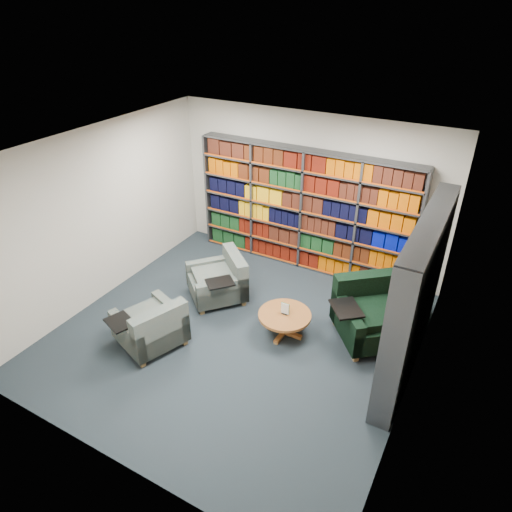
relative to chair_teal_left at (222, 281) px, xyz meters
The scene contains 7 objects.
room_shell 1.48m from the chair_teal_left, 44.72° to the right, with size 5.02×5.02×2.82m.
bookshelf_back 1.95m from the chair_teal_left, 66.41° to the left, with size 4.00×0.28×2.20m.
bookshelf_right 3.16m from the chair_teal_left, ahead, with size 0.28×2.50×2.20m.
chair_teal_left is the anchor object (origin of this frame).
chair_green_right 2.46m from the chair_teal_left, ahead, with size 1.38×1.38×0.89m.
chair_teal_front 1.53m from the chair_teal_left, 97.51° to the right, with size 1.08×1.12×0.76m.
coffee_table 1.39m from the chair_teal_left, 15.22° to the right, with size 0.79×0.79×0.55m.
Camera 1 is at (2.85, -4.55, 4.49)m, focal length 32.00 mm.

